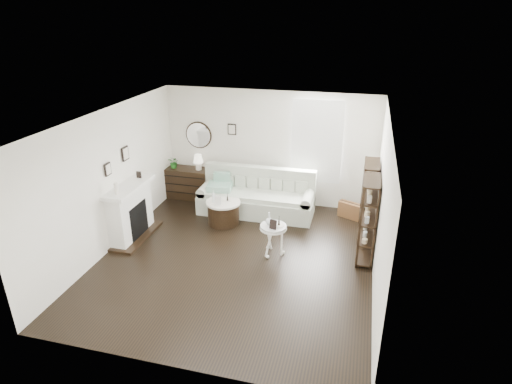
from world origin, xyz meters
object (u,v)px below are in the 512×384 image
(dresser, at_px, (187,183))
(pedestal_table, at_px, (273,228))
(sofa, at_px, (257,198))
(drum_table, at_px, (223,212))

(dresser, height_order, pedestal_table, dresser)
(sofa, height_order, pedestal_table, sofa)
(dresser, height_order, drum_table, dresser)
(drum_table, height_order, pedestal_table, pedestal_table)
(sofa, bearing_deg, drum_table, -127.42)
(sofa, bearing_deg, pedestal_table, -66.25)
(sofa, xyz_separation_m, pedestal_table, (0.76, -1.73, 0.23))
(dresser, xyz_separation_m, drum_table, (1.32, -1.13, -0.12))
(dresser, relative_size, pedestal_table, 1.85)
(drum_table, relative_size, pedestal_table, 1.22)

